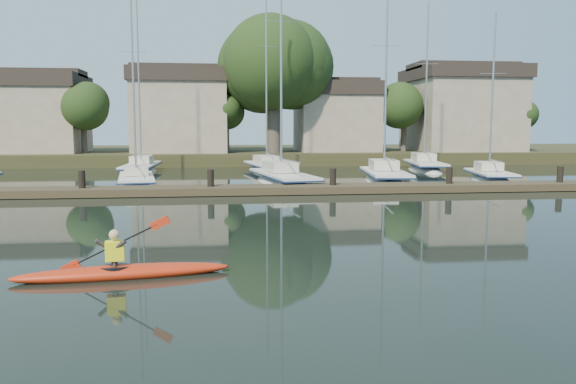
{
  "coord_description": "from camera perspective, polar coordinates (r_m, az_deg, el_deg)",
  "views": [
    {
      "loc": [
        -2.41,
        -13.17,
        3.26
      ],
      "look_at": [
        -0.37,
        4.3,
        1.2
      ],
      "focal_mm": 35.0,
      "sensor_mm": 36.0,
      "label": 1
    }
  ],
  "objects": [
    {
      "name": "sailboat_2",
      "position": [
        31.93,
        -0.56,
        0.47
      ],
      "size": [
        3.83,
        9.64,
        15.57
      ],
      "rotation": [
        0.0,
        0.0,
        0.18
      ],
      "color": "white",
      "rests_on": "ground"
    },
    {
      "name": "ground",
      "position": [
        13.79,
        3.64,
        -7.02
      ],
      "size": [
        160.0,
        160.0,
        0.0
      ],
      "primitive_type": "plane",
      "color": "black",
      "rests_on": "ground"
    },
    {
      "name": "shore",
      "position": [
        53.62,
        -2.38,
        6.65
      ],
      "size": [
        90.0,
        25.25,
        12.75
      ],
      "color": "#2B3118",
      "rests_on": "ground"
    },
    {
      "name": "dock",
      "position": [
        27.45,
        -1.58,
        0.29
      ],
      "size": [
        34.0,
        2.0,
        1.8
      ],
      "color": "#403724",
      "rests_on": "ground"
    },
    {
      "name": "sailboat_1",
      "position": [
        32.15,
        -15.12,
        0.33
      ],
      "size": [
        3.05,
        7.89,
        12.57
      ],
      "rotation": [
        0.0,
        0.0,
        0.15
      ],
      "color": "white",
      "rests_on": "ground"
    },
    {
      "name": "sailboat_7",
      "position": [
        43.12,
        13.69,
        1.89
      ],
      "size": [
        3.48,
        8.68,
        13.6
      ],
      "rotation": [
        0.0,
        0.0,
        -0.15
      ],
      "color": "white",
      "rests_on": "ground"
    },
    {
      "name": "sailboat_3",
      "position": [
        33.77,
        9.77,
        0.7
      ],
      "size": [
        3.29,
        8.76,
        13.78
      ],
      "rotation": [
        0.0,
        0.0,
        -0.12
      ],
      "color": "white",
      "rests_on": "ground"
    },
    {
      "name": "sailboat_5",
      "position": [
        41.23,
        -14.69,
        1.68
      ],
      "size": [
        2.21,
        8.91,
        14.7
      ],
      "rotation": [
        0.0,
        0.0,
        -0.02
      ],
      "color": "white",
      "rests_on": "ground"
    },
    {
      "name": "kayak",
      "position": [
        12.79,
        -16.55,
        -7.54
      ],
      "size": [
        4.68,
        1.21,
        1.48
      ],
      "rotation": [
        0.0,
        0.0,
        0.13
      ],
      "color": "#B3430D",
      "rests_on": "ground"
    },
    {
      "name": "sailboat_4",
      "position": [
        35.97,
        19.8,
        0.8
      ],
      "size": [
        3.15,
        6.82,
        11.16
      ],
      "rotation": [
        0.0,
        0.0,
        -0.19
      ],
      "color": "white",
      "rests_on": "ground"
    },
    {
      "name": "sailboat_6",
      "position": [
        40.51,
        -2.08,
        1.82
      ],
      "size": [
        3.56,
        9.77,
        15.22
      ],
      "rotation": [
        0.0,
        0.0,
        0.17
      ],
      "color": "white",
      "rests_on": "ground"
    }
  ]
}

